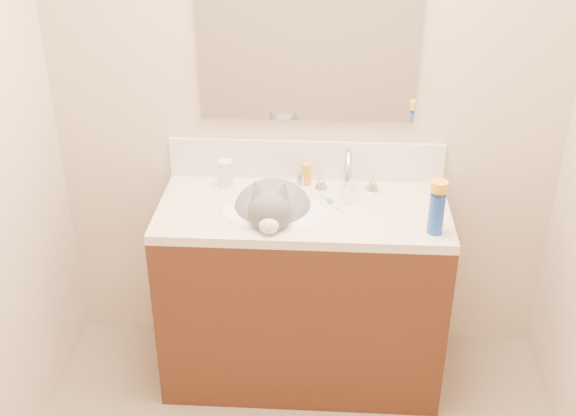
# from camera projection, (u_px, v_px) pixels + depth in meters

# --- Properties ---
(room_shell) EXTENTS (2.24, 2.54, 2.52)m
(room_shell) POSITION_uv_depth(u_px,v_px,m) (289.00, 173.00, 1.81)
(room_shell) COLOR beige
(room_shell) RESTS_ON ground
(vanity_cabinet) EXTENTS (1.20, 0.55, 0.82)m
(vanity_cabinet) POSITION_uv_depth(u_px,v_px,m) (302.00, 296.00, 3.18)
(vanity_cabinet) COLOR #452212
(vanity_cabinet) RESTS_ON ground
(counter_slab) EXTENTS (1.20, 0.55, 0.04)m
(counter_slab) POSITION_uv_depth(u_px,v_px,m) (303.00, 211.00, 2.98)
(counter_slab) COLOR beige
(counter_slab) RESTS_ON vanity_cabinet
(basin) EXTENTS (0.45, 0.36, 0.14)m
(basin) POSITION_uv_depth(u_px,v_px,m) (274.00, 224.00, 2.98)
(basin) COLOR white
(basin) RESTS_ON vanity_cabinet
(faucet) EXTENTS (0.28, 0.20, 0.21)m
(faucet) POSITION_uv_depth(u_px,v_px,m) (348.00, 175.00, 3.04)
(faucet) COLOR silver
(faucet) RESTS_ON counter_slab
(cat) EXTENTS (0.38, 0.47, 0.35)m
(cat) POSITION_uv_depth(u_px,v_px,m) (273.00, 212.00, 2.96)
(cat) COLOR #565356
(cat) RESTS_ON basin
(backsplash) EXTENTS (1.20, 0.02, 0.18)m
(backsplash) POSITION_uv_depth(u_px,v_px,m) (306.00, 160.00, 3.15)
(backsplash) COLOR white
(backsplash) RESTS_ON counter_slab
(mirror) EXTENTS (0.90, 0.02, 0.80)m
(mirror) POSITION_uv_depth(u_px,v_px,m) (308.00, 26.00, 2.87)
(mirror) COLOR white
(mirror) RESTS_ON room_shell
(pill_bottle) EXTENTS (0.07, 0.07, 0.12)m
(pill_bottle) POSITION_uv_depth(u_px,v_px,m) (226.00, 173.00, 3.11)
(pill_bottle) COLOR silver
(pill_bottle) RESTS_ON counter_slab
(pill_label) EXTENTS (0.07, 0.07, 0.04)m
(pill_label) POSITION_uv_depth(u_px,v_px,m) (226.00, 176.00, 3.12)
(pill_label) COLOR #FDA42A
(pill_label) RESTS_ON pill_bottle
(silver_jar) EXTENTS (0.05, 0.05, 0.05)m
(silver_jar) POSITION_uv_depth(u_px,v_px,m) (302.00, 178.00, 3.14)
(silver_jar) COLOR #B7B7BC
(silver_jar) RESTS_ON counter_slab
(amber_bottle) EXTENTS (0.04, 0.04, 0.10)m
(amber_bottle) POSITION_uv_depth(u_px,v_px,m) (306.00, 174.00, 3.12)
(amber_bottle) COLOR orange
(amber_bottle) RESTS_ON counter_slab
(toothbrush) EXTENTS (0.07, 0.12, 0.01)m
(toothbrush) POSITION_uv_depth(u_px,v_px,m) (330.00, 202.00, 3.00)
(toothbrush) COLOR silver
(toothbrush) RESTS_ON counter_slab
(toothbrush_head) EXTENTS (0.03, 0.04, 0.02)m
(toothbrush_head) POSITION_uv_depth(u_px,v_px,m) (330.00, 201.00, 2.99)
(toothbrush_head) COLOR #6385D4
(toothbrush_head) RESTS_ON counter_slab
(spray_can) EXTENTS (0.07, 0.07, 0.16)m
(spray_can) POSITION_uv_depth(u_px,v_px,m) (436.00, 214.00, 2.75)
(spray_can) COLOR #1A46B9
(spray_can) RESTS_ON counter_slab
(spray_cap) EXTENTS (0.07, 0.07, 0.04)m
(spray_cap) POSITION_uv_depth(u_px,v_px,m) (439.00, 186.00, 2.69)
(spray_cap) COLOR #F1AC19
(spray_cap) RESTS_ON spray_can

